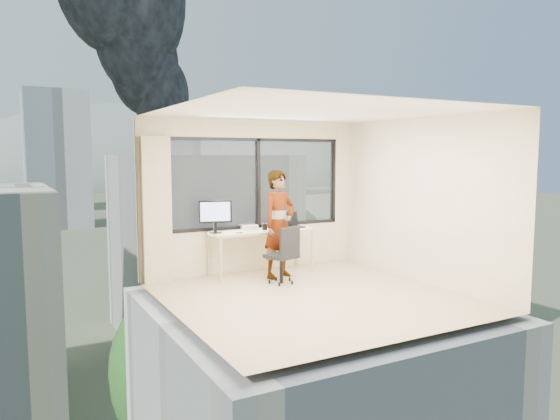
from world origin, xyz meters
TOP-DOWN VIEW (x-y plane):
  - floor at (0.00, 0.00)m, footprint 4.00×4.00m
  - ceiling at (0.00, 0.00)m, footprint 4.00×4.00m
  - wall_front at (0.00, -2.00)m, footprint 4.00×0.01m
  - wall_left at (-2.00, 0.00)m, footprint 0.01×4.00m
  - wall_right at (2.00, 0.00)m, footprint 0.01×4.00m
  - window_wall at (0.05, 2.00)m, footprint 3.30×0.16m
  - curtain at (-1.72, 1.88)m, footprint 0.45×0.14m
  - desk at (0.00, 1.66)m, footprint 1.80×0.60m
  - chair at (-0.03, 0.91)m, footprint 0.58×0.58m
  - person at (0.14, 1.29)m, footprint 0.74×0.59m
  - monitor at (-0.80, 1.73)m, footprint 0.55×0.24m
  - game_console at (-0.12, 1.90)m, footprint 0.29×0.25m
  - laptop at (0.62, 1.66)m, footprint 0.41×0.43m
  - cellphone at (-0.47, 1.52)m, footprint 0.12×0.07m
  - pen_cup at (0.05, 1.64)m, footprint 0.10×0.10m
  - handbag at (0.58, 1.84)m, footprint 0.30×0.20m
  - exterior_ground at (0.00, 120.00)m, footprint 400.00×400.00m
  - near_bldg_b at (12.00, 38.00)m, footprint 14.00×13.00m
  - near_bldg_c at (30.00, 28.00)m, footprint 12.00×10.00m
  - far_tower_b at (8.00, 120.00)m, footprint 13.00×13.00m
  - far_tower_c at (45.00, 140.00)m, footprint 15.00×15.00m
  - hill_b at (100.00, 320.00)m, footprint 300.00×220.00m
  - tree_b at (4.00, 18.00)m, footprint 7.60×7.60m
  - tree_c at (22.00, 40.00)m, footprint 8.40×8.40m
  - smoke_plume_b at (55.00, 170.00)m, footprint 30.00×18.00m

SIDE VIEW (x-z plane):
  - exterior_ground at x=0.00m, z-range -14.02..-13.98m
  - hill_b at x=100.00m, z-range -62.00..34.00m
  - tree_b at x=4.00m, z-range -14.00..-5.00m
  - near_bldg_c at x=30.00m, z-range -14.00..-4.00m
  - tree_c at x=22.00m, z-range -14.00..-4.00m
  - near_bldg_b at x=12.00m, z-range -14.00..2.00m
  - far_tower_c at x=45.00m, z-range -14.00..12.00m
  - floor at x=0.00m, z-range -0.01..0.01m
  - desk at x=0.00m, z-range 0.00..0.75m
  - chair at x=-0.03m, z-range 0.00..0.92m
  - cellphone at x=-0.47m, z-range 0.75..0.76m
  - game_console at x=-0.12m, z-range 0.75..0.82m
  - pen_cup at x=0.05m, z-range 0.75..0.86m
  - handbag at x=0.58m, z-range 0.75..0.96m
  - laptop at x=0.62m, z-range 0.75..0.99m
  - person at x=0.14m, z-range 0.00..1.77m
  - far_tower_b at x=8.00m, z-range -14.00..16.00m
  - monitor at x=-0.80m, z-range 0.75..1.29m
  - curtain at x=-1.72m, z-range 0.00..2.30m
  - wall_front at x=0.00m, z-range 0.00..2.60m
  - wall_left at x=-2.00m, z-range 0.00..2.60m
  - wall_right at x=2.00m, z-range 0.00..2.60m
  - window_wall at x=0.05m, z-range 0.75..2.30m
  - ceiling at x=0.00m, z-range 2.60..2.60m
  - smoke_plume_b at x=55.00m, z-range -8.00..62.00m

